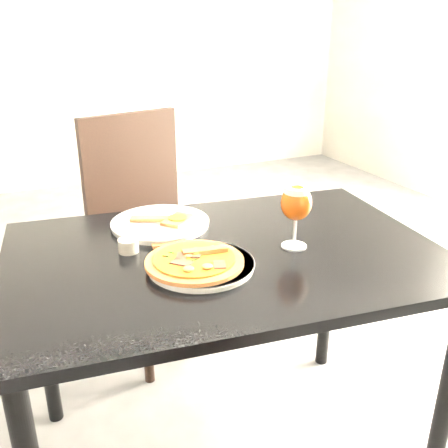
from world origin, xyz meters
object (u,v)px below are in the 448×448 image
dining_table (225,279)px  chair_far (150,224)px  beer_glass (296,203)px  pizza (195,260)px

dining_table → chair_far: bearing=97.2°
dining_table → beer_glass: size_ratio=7.05×
chair_far → beer_glass: 0.90m
pizza → beer_glass: (0.31, 0.01, 0.11)m
dining_table → beer_glass: beer_glass is taller
dining_table → chair_far: 0.76m
beer_glass → pizza: bearing=-178.2°
chair_far → beer_glass: (0.19, -0.81, 0.33)m
dining_table → pizza: bearing=-143.1°
chair_far → pizza: bearing=-111.4°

